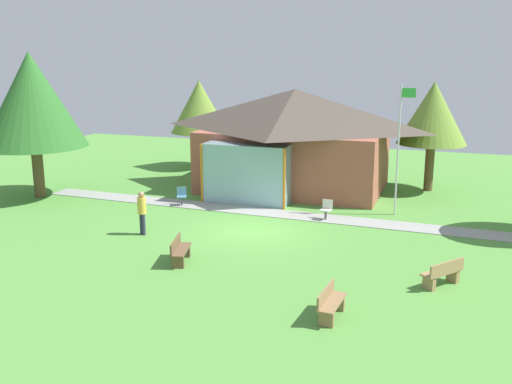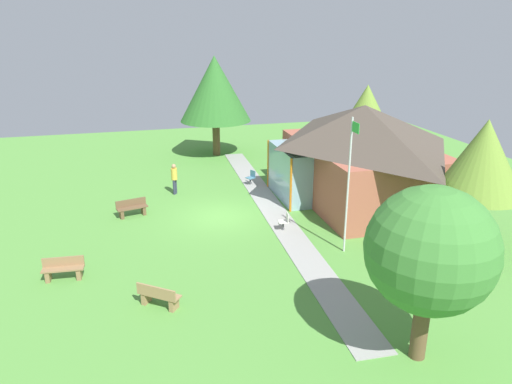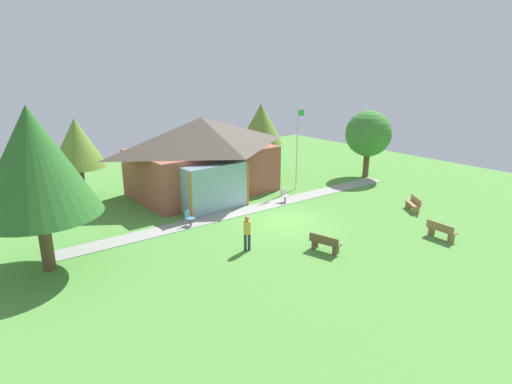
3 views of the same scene
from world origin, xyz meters
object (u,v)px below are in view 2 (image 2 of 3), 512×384
at_px(flagpole, 349,181).
at_px(visitor_strolling_lawn, 174,177).
at_px(bench_front_center, 132,208).
at_px(patio_chair_lawn_spare, 285,222).
at_px(bench_front_right, 63,269).
at_px(pavilion, 359,152).
at_px(bench_lawn_far_right, 159,296).
at_px(patio_chair_west, 251,178).
at_px(tree_behind_pavilion_left, 366,109).
at_px(tree_west_hedge, 215,89).
at_px(tree_behind_pavilion_right, 483,159).
at_px(tree_east_hedge, 430,251).

distance_m(flagpole, visitor_strolling_lawn, 11.20).
relative_size(bench_front_center, patio_chair_lawn_spare, 1.82).
xyz_separation_m(bench_front_center, patio_chair_lawn_spare, (3.63, 6.77, 0.01)).
xyz_separation_m(bench_front_center, bench_front_right, (5.79, -2.60, 0.00)).
relative_size(pavilion, bench_lawn_far_right, 6.86).
xyz_separation_m(flagpole, bench_front_center, (-6.36, -8.53, -2.73)).
bearing_deg(pavilion, bench_lawn_far_right, -54.49).
bearing_deg(patio_chair_west, flagpole, 164.02).
height_order(pavilion, bench_lawn_far_right, pavilion).
relative_size(patio_chair_west, visitor_strolling_lawn, 0.49).
distance_m(patio_chair_lawn_spare, tree_behind_pavilion_left, 13.64).
xyz_separation_m(bench_front_center, tree_west_hedge, (-10.62, 6.21, 4.34)).
xyz_separation_m(patio_chair_west, tree_behind_pavilion_left, (-2.93, 8.74, 3.27)).
xyz_separation_m(tree_west_hedge, tree_behind_pavilion_right, (18.07, 7.58, -0.79)).
xyz_separation_m(tree_behind_pavilion_left, tree_behind_pavilion_right, (13.62, -1.88, 0.27)).
bearing_deg(tree_west_hedge, patio_chair_west, 5.61).
xyz_separation_m(pavilion, bench_front_center, (-0.72, -11.78, -2.28)).
relative_size(bench_front_center, tree_behind_pavilion_left, 0.30).
relative_size(flagpole, patio_chair_lawn_spare, 6.61).
distance_m(pavilion, tree_behind_pavilion_right, 7.13).
distance_m(bench_lawn_far_right, tree_behind_pavilion_right, 13.60).
bearing_deg(patio_chair_lawn_spare, tree_east_hedge, -166.75).
bearing_deg(tree_west_hedge, tree_behind_pavilion_right, 22.77).
relative_size(pavilion, visitor_strolling_lawn, 5.74).
bearing_deg(patio_chair_west, visitor_strolling_lawn, 70.66).
bearing_deg(flagpole, tree_behind_pavilion_right, 78.37).
height_order(bench_front_center, bench_lawn_far_right, same).
relative_size(patio_chair_lawn_spare, patio_chair_west, 1.00).
height_order(bench_lawn_far_right, tree_behind_pavilion_left, tree_behind_pavilion_left).
bearing_deg(tree_behind_pavilion_left, flagpole, -29.67).
distance_m(pavilion, bench_front_right, 15.42).
distance_m(bench_front_center, bench_lawn_far_right, 8.64).
height_order(patio_chair_west, tree_east_hedge, tree_east_hedge).
bearing_deg(patio_chair_lawn_spare, bench_lawn_far_right, 137.18).
bearing_deg(visitor_strolling_lawn, bench_lawn_far_right, -155.86).
bearing_deg(bench_lawn_far_right, visitor_strolling_lawn, 119.16).
bearing_deg(bench_front_right, tree_east_hedge, 148.63).
height_order(pavilion, patio_chair_west, pavilion).
distance_m(patio_chair_lawn_spare, tree_west_hedge, 14.91).
height_order(bench_front_right, patio_chair_lawn_spare, patio_chair_lawn_spare).
bearing_deg(tree_west_hedge, pavilion, 26.17).
distance_m(pavilion, patio_chair_lawn_spare, 6.22).
relative_size(patio_chair_west, tree_west_hedge, 0.12).
bearing_deg(tree_east_hedge, bench_front_center, -149.62).
relative_size(bench_lawn_far_right, patio_chair_west, 1.69).
distance_m(tree_east_hedge, tree_behind_pavilion_right, 8.35).
relative_size(bench_front_right, patio_chair_west, 1.78).
distance_m(patio_chair_west, tree_west_hedge, 8.58).
bearing_deg(patio_chair_west, tree_west_hedge, -19.79).
relative_size(flagpole, bench_front_center, 3.64).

